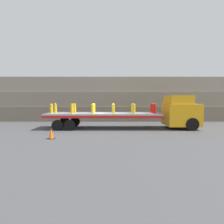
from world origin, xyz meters
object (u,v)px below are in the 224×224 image
(fire_hydrant_yellow_near_2, at_px, (93,109))
(fire_hydrant_yellow_far_4, at_px, (133,108))
(fire_hydrant_yellow_near_0, at_px, (52,109))
(fire_hydrant_yellow_near_3, at_px, (114,109))
(fire_hydrant_yellow_far_3, at_px, (114,108))
(fire_hydrant_yellow_far_0, at_px, (56,108))
(fire_hydrant_yellow_far_1, at_px, (75,108))
(fire_hydrant_red_near_5, at_px, (155,109))
(fire_hydrant_yellow_near_4, at_px, (134,109))
(fire_hydrant_yellow_near_1, at_px, (73,109))
(fire_hydrant_red_far_5, at_px, (152,108))
(fire_hydrant_yellow_far_2, at_px, (95,108))
(traffic_cone, at_px, (52,134))
(truck_cab, at_px, (182,112))
(flatbed_trailer, at_px, (96,116))

(fire_hydrant_yellow_near_2, relative_size, fire_hydrant_yellow_far_4, 1.00)
(fire_hydrant_yellow_near_0, xyz_separation_m, fire_hydrant_yellow_near_2, (3.57, 0.00, 0.00))
(fire_hydrant_yellow_near_2, bearing_deg, fire_hydrant_yellow_near_3, 0.00)
(fire_hydrant_yellow_far_3, bearing_deg, fire_hydrant_yellow_near_2, -149.08)
(fire_hydrant_yellow_far_0, xyz_separation_m, fire_hydrant_yellow_far_1, (1.79, 0.00, 0.00))
(fire_hydrant_yellow_near_2, relative_size, fire_hydrant_red_near_5, 1.00)
(fire_hydrant_yellow_far_4, bearing_deg, fire_hydrant_yellow_far_0, 180.00)
(fire_hydrant_yellow_near_4, bearing_deg, fire_hydrant_yellow_near_0, 180.00)
(fire_hydrant_yellow_far_0, bearing_deg, fire_hydrant_yellow_near_0, -90.00)
(fire_hydrant_yellow_near_1, bearing_deg, fire_hydrant_red_far_5, 8.52)
(fire_hydrant_yellow_near_1, relative_size, fire_hydrant_yellow_far_2, 1.00)
(fire_hydrant_yellow_far_2, distance_m, fire_hydrant_yellow_near_3, 2.08)
(fire_hydrant_yellow_near_3, relative_size, traffic_cone, 1.25)
(truck_cab, distance_m, fire_hydrant_yellow_near_4, 4.39)
(fire_hydrant_yellow_far_2, relative_size, fire_hydrant_yellow_near_4, 1.00)
(fire_hydrant_yellow_far_1, bearing_deg, flatbed_trailer, -15.11)
(fire_hydrant_yellow_far_1, relative_size, fire_hydrant_yellow_near_3, 1.00)
(fire_hydrant_yellow_near_0, distance_m, fire_hydrant_yellow_near_4, 7.14)
(fire_hydrant_yellow_far_1, height_order, fire_hydrant_red_near_5, same)
(fire_hydrant_yellow_far_3, height_order, fire_hydrant_red_near_5, same)
(fire_hydrant_yellow_near_0, distance_m, fire_hydrant_red_near_5, 8.93)
(truck_cab, bearing_deg, fire_hydrant_yellow_near_2, -176.14)
(fire_hydrant_red_near_5, bearing_deg, fire_hydrant_yellow_far_3, 163.33)
(fire_hydrant_yellow_near_0, xyz_separation_m, fire_hydrant_yellow_near_1, (1.79, 0.00, 0.00))
(flatbed_trailer, distance_m, fire_hydrant_red_near_5, 5.23)
(fire_hydrant_yellow_near_2, xyz_separation_m, fire_hydrant_yellow_far_3, (1.79, 1.07, 0.00))
(flatbed_trailer, xyz_separation_m, fire_hydrant_yellow_near_3, (1.59, -0.53, 0.68))
(fire_hydrant_yellow_far_1, height_order, traffic_cone, fire_hydrant_yellow_far_1)
(fire_hydrant_yellow_near_0, relative_size, fire_hydrant_yellow_far_3, 1.00)
(truck_cab, relative_size, fire_hydrant_yellow_near_0, 3.40)
(truck_cab, xyz_separation_m, fire_hydrant_yellow_far_3, (-6.13, 0.53, 0.30))
(fire_hydrant_yellow_far_2, distance_m, fire_hydrant_yellow_far_4, 3.57)
(truck_cab, xyz_separation_m, fire_hydrant_yellow_near_0, (-11.49, -0.53, 0.30))
(fire_hydrant_yellow_near_1, distance_m, fire_hydrant_yellow_far_4, 5.46)
(fire_hydrant_yellow_far_0, bearing_deg, fire_hydrant_yellow_far_2, 0.00)
(fire_hydrant_red_near_5, bearing_deg, fire_hydrant_yellow_near_2, 180.00)
(fire_hydrant_yellow_near_0, relative_size, fire_hydrant_yellow_far_0, 1.00)
(fire_hydrant_yellow_far_3, height_order, fire_hydrant_yellow_near_4, same)
(truck_cab, bearing_deg, fire_hydrant_red_near_5, -168.21)
(fire_hydrant_yellow_near_1, relative_size, fire_hydrant_yellow_near_2, 1.00)
(fire_hydrant_yellow_near_3, bearing_deg, fire_hydrant_yellow_near_1, 180.00)
(fire_hydrant_yellow_far_2, distance_m, traffic_cone, 5.42)
(flatbed_trailer, relative_size, fire_hydrant_yellow_near_4, 11.65)
(fire_hydrant_yellow_far_1, distance_m, fire_hydrant_yellow_near_4, 5.46)
(fire_hydrant_yellow_near_0, bearing_deg, fire_hydrant_yellow_near_4, 0.00)
(fire_hydrant_red_near_5, bearing_deg, traffic_cone, -155.23)
(truck_cab, xyz_separation_m, traffic_cone, (-10.31, -4.11, -1.16))
(fire_hydrant_yellow_near_3, xyz_separation_m, fire_hydrant_yellow_far_4, (1.79, 1.07, 0.00))
(truck_cab, relative_size, fire_hydrant_yellow_far_1, 3.40)
(fire_hydrant_yellow_near_3, bearing_deg, fire_hydrant_yellow_near_0, 180.00)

